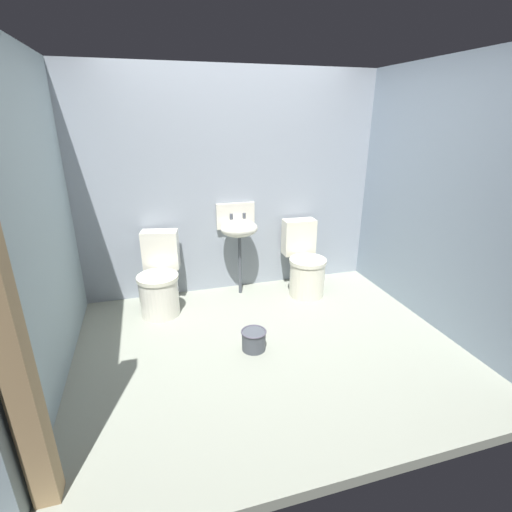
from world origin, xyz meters
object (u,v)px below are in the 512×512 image
Objects in this scene: sink at (239,227)px; bucket at (254,340)px; toilet_left at (160,281)px; toilet_right at (305,265)px.

sink is 4.55× the size of bucket.
toilet_left reaches higher than bucket.
toilet_right is 3.58× the size of bucket.
toilet_left is at bearing 1.70° from toilet_right.
bucket is at bearing -97.74° from sink.
toilet_right is at bearing -15.08° from sink.
sink is (-0.70, 0.19, 0.43)m from toilet_right.
sink is at bearing -13.35° from toilet_right.
toilet_right reaches higher than bucket.
bucket is (-0.15, -1.11, -0.66)m from sink.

